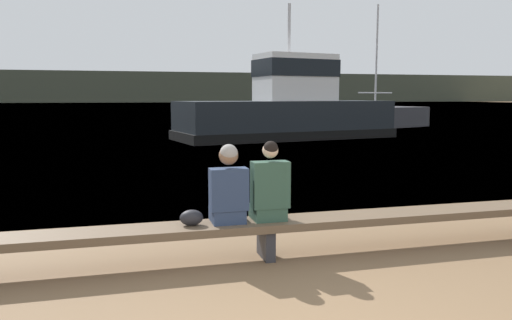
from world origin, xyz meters
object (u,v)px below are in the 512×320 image
shopping_bag (191,218)px  bench_main (266,227)px  person_right (270,188)px  moored_sailboat (378,117)px  person_left (228,189)px  tugboat_red (288,112)px

shopping_bag → bench_main: bearing=-0.6°
person_right → shopping_bag: size_ratio=3.57×
bench_main → moored_sailboat: 26.87m
person_left → shopping_bag: 0.55m
bench_main → person_left: person_left is taller
bench_main → tugboat_red: size_ratio=0.81×
tugboat_red → moored_sailboat: bearing=-62.9°
moored_sailboat → bench_main: bearing=126.9°
person_left → shopping_bag: size_ratio=3.47×
shopping_bag → tugboat_red: tugboat_red is taller
person_left → person_right: size_ratio=0.97×
moored_sailboat → shopping_bag: bearing=125.3°
person_left → shopping_bag: (-0.44, 0.00, -0.32)m
person_right → moored_sailboat: (13.91, 22.95, -0.21)m
person_left → bench_main: bearing=-0.8°
shopping_bag → moored_sailboat: size_ratio=0.04×
tugboat_red → person_left: bearing=148.5°
person_right → moored_sailboat: moored_sailboat is taller
person_left → moored_sailboat: size_ratio=0.13×
shopping_bag → moored_sailboat: (14.86, 22.95, 0.10)m
person_right → bench_main: bearing=-169.9°
person_right → shopping_bag: (-0.95, 0.00, -0.31)m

